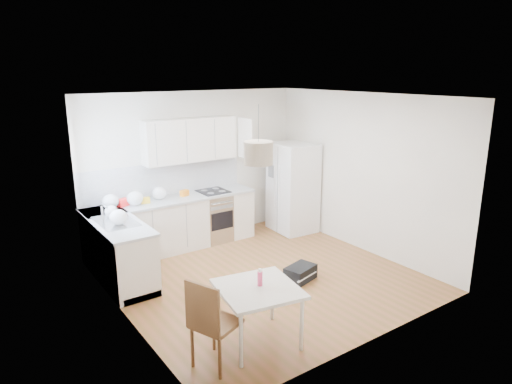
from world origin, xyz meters
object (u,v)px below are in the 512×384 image
dining_table (258,293)px  gym_bag (300,273)px  dining_chair (216,321)px  refrigerator (293,187)px

dining_table → gym_bag: dining_table is taller
dining_chair → gym_bag: (2.05, 1.03, -0.40)m
refrigerator → dining_table: bearing=-131.5°
dining_chair → refrigerator: bearing=18.3°
dining_table → dining_chair: (-0.60, -0.09, -0.10)m
dining_chair → gym_bag: dining_chair is taller
refrigerator → dining_table: (-2.79, -2.76, -0.24)m
refrigerator → dining_chair: 4.44m
refrigerator → dining_chair: (-3.39, -2.85, -0.34)m
refrigerator → gym_bag: (-1.34, -1.82, -0.74)m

